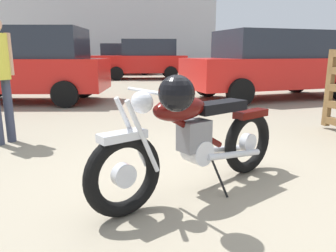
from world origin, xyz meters
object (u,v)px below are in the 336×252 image
Objects in this scene: vintage_motorcycle at (193,139)px; red_hatchback_near at (145,59)px; silver_sedan_mid at (27,65)px; blue_hatchback_right at (278,63)px; white_estate_far at (120,59)px.

vintage_motorcycle is 0.47× the size of red_hatchback_near.
silver_sedan_mid is (-2.59, 5.83, 0.43)m from vintage_motorcycle.
vintage_motorcycle is 0.39× the size of blue_hatchback_right.
vintage_motorcycle is at bearing 47.44° from blue_hatchback_right.
red_hatchback_near reaches higher than blue_hatchback_right.
blue_hatchback_right is at bearing -65.12° from white_estate_far.
blue_hatchback_right reaches higher than white_estate_far.
silver_sedan_mid is at bearing -12.02° from blue_hatchback_right.
white_estate_far is (0.04, 15.94, 0.34)m from vintage_motorcycle.
red_hatchback_near reaches higher than vintage_motorcycle.
blue_hatchback_right is 11.19m from white_estate_far.
white_estate_far is at bearing -68.15° from red_hatchback_near.
white_estate_far reaches higher than vintage_motorcycle.
vintage_motorcycle is 6.40m from silver_sedan_mid.
red_hatchback_near is 0.98× the size of silver_sedan_mid.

